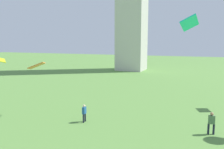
{
  "coord_description": "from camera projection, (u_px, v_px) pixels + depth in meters",
  "views": [
    {
      "loc": [
        8.91,
        2.01,
        7.06
      ],
      "look_at": [
        1.91,
        18.98,
        4.44
      ],
      "focal_mm": 36.73,
      "sensor_mm": 36.0,
      "label": 1
    }
  ],
  "objects": [
    {
      "name": "kite_flying_5",
      "position": [
        0.0,
        60.0,
        27.42
      ],
      "size": [
        1.18,
        1.52,
        0.79
      ],
      "rotation": [
        0.0,
        0.0,
        4.29
      ],
      "color": "gold"
    },
    {
      "name": "kite_flying_2",
      "position": [
        189.0,
        23.0,
        11.21
      ],
      "size": [
        0.86,
        1.18,
        0.8
      ],
      "rotation": [
        0.0,
        0.0,
        1.47
      ],
      "color": "#1EDCC1"
    },
    {
      "name": "kite_flying_1",
      "position": [
        37.0,
        66.0,
        21.71
      ],
      "size": [
        1.74,
        1.65,
        0.81
      ],
      "rotation": [
        0.0,
        0.0,
        3.64
      ],
      "color": "orange"
    },
    {
      "name": "person_0",
      "position": [
        84.0,
        112.0,
        20.21
      ],
      "size": [
        0.26,
        0.49,
        1.59
      ],
      "rotation": [
        0.0,
        0.0,
        4.77
      ],
      "color": "#1E2333",
      "rests_on": "ground_plane"
    },
    {
      "name": "person_5",
      "position": [
        211.0,
        122.0,
        17.5
      ],
      "size": [
        0.53,
        0.35,
        1.74
      ],
      "rotation": [
        0.0,
        0.0,
        3.36
      ],
      "color": "#1E2333",
      "rests_on": "ground_plane"
    }
  ]
}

